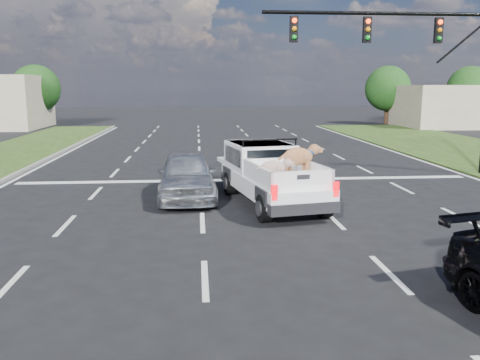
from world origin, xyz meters
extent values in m
plane|color=black|center=(0.00, 0.00, 0.00)|extent=(160.00, 160.00, 0.00)
cube|color=silver|center=(-5.25, 6.00, 0.01)|extent=(0.12, 60.00, 0.01)
cube|color=silver|center=(-1.75, 6.00, 0.01)|extent=(0.12, 60.00, 0.01)
cube|color=silver|center=(1.75, 6.00, 0.01)|extent=(0.12, 60.00, 0.01)
cube|color=silver|center=(5.25, 6.00, 0.01)|extent=(0.12, 60.00, 0.01)
cube|color=silver|center=(0.00, 10.00, 0.01)|extent=(17.00, 0.45, 0.01)
cylinder|color=black|center=(5.10, 10.50, 6.20)|extent=(9.00, 0.14, 0.14)
cube|color=black|center=(7.40, 10.50, 5.60)|extent=(0.30, 0.18, 0.95)
sphere|color=#FF2D07|center=(7.40, 10.39, 5.90)|extent=(0.18, 0.18, 0.18)
cube|color=black|center=(4.60, 10.50, 5.60)|extent=(0.30, 0.18, 0.95)
sphere|color=#FF2D07|center=(4.60, 10.39, 5.90)|extent=(0.18, 0.18, 0.18)
cube|color=black|center=(1.80, 10.50, 5.60)|extent=(0.30, 0.18, 0.95)
sphere|color=#FF2D07|center=(1.80, 10.39, 5.90)|extent=(0.18, 0.18, 0.18)
cube|color=beige|center=(22.00, 34.00, 1.80)|extent=(12.00, 7.00, 3.60)
cylinder|color=#332114|center=(-16.00, 38.00, 1.08)|extent=(0.44, 0.44, 2.16)
sphere|color=#10330E|center=(-16.00, 38.00, 3.30)|extent=(4.20, 4.20, 4.20)
cylinder|color=#332114|center=(16.00, 38.00, 1.08)|extent=(0.44, 0.44, 2.16)
sphere|color=#10330E|center=(16.00, 38.00, 3.30)|extent=(4.20, 4.20, 4.20)
cylinder|color=#332114|center=(24.00, 38.00, 1.08)|extent=(0.44, 0.44, 2.16)
sphere|color=#10330E|center=(24.00, 38.00, 3.30)|extent=(4.20, 4.20, 4.20)
cylinder|color=black|center=(-0.13, 3.91, 0.37)|extent=(0.41, 0.78, 0.74)
cylinder|color=black|center=(1.54, 4.23, 0.37)|extent=(0.41, 0.78, 0.74)
cylinder|color=black|center=(-0.80, 7.46, 0.37)|extent=(0.41, 0.78, 0.74)
cylinder|color=black|center=(0.87, 7.77, 0.37)|extent=(0.41, 0.78, 0.74)
cube|color=white|center=(0.36, 5.89, 0.64)|extent=(2.78, 5.43, 0.51)
cube|color=white|center=(0.13, 7.09, 1.32)|extent=(2.18, 2.54, 0.84)
cube|color=black|center=(0.34, 6.00, 1.35)|extent=(1.49, 0.31, 0.61)
cylinder|color=black|center=(0.31, 6.13, 1.93)|extent=(1.74, 0.37, 0.05)
cube|color=black|center=(0.57, 4.76, 0.87)|extent=(2.17, 2.77, 0.06)
cube|color=white|center=(-0.24, 4.61, 1.15)|extent=(0.54, 2.46, 0.51)
cube|color=white|center=(1.39, 4.92, 1.15)|extent=(0.54, 2.46, 0.51)
cube|color=white|center=(0.80, 3.58, 1.15)|extent=(1.72, 0.40, 0.51)
cube|color=red|center=(0.02, 3.22, 0.93)|extent=(0.16, 0.09, 0.39)
cube|color=red|center=(1.65, 3.53, 0.93)|extent=(0.16, 0.09, 0.39)
cube|color=black|center=(0.82, 3.44, 0.47)|extent=(1.90, 0.64, 0.29)
imported|color=silver|center=(-2.20, 6.98, 0.75)|extent=(1.89, 4.44, 1.50)
camera|label=1|loc=(-1.85, -8.87, 3.50)|focal=38.00mm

